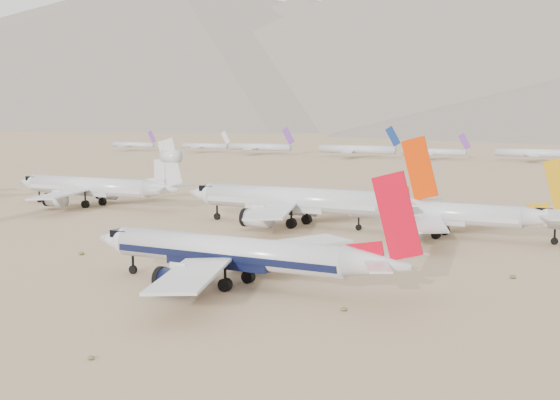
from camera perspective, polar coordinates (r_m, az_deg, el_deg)
name	(u,v)px	position (r m, az deg, el deg)	size (l,w,h in m)	color
ground	(174,291)	(106.98, -7.74, -6.65)	(7000.00, 7000.00, 0.00)	#987D58
main_airliner	(241,254)	(107.54, -2.87, -3.98)	(48.36, 47.24, 17.07)	silver
row2_gold_tail	(444,214)	(154.63, 11.91, -1.01)	(45.69, 44.69, 16.27)	silver
row2_orange_tail	(302,201)	(165.54, 1.63, -0.05)	(55.30, 54.09, 19.73)	silver
row2_white_trijet	(98,187)	(205.92, -13.20, 0.97)	(51.45, 50.29, 18.23)	silver
distant_storage_row	(560,154)	(401.60, 19.77, 3.17)	(523.60, 59.15, 15.20)	silver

